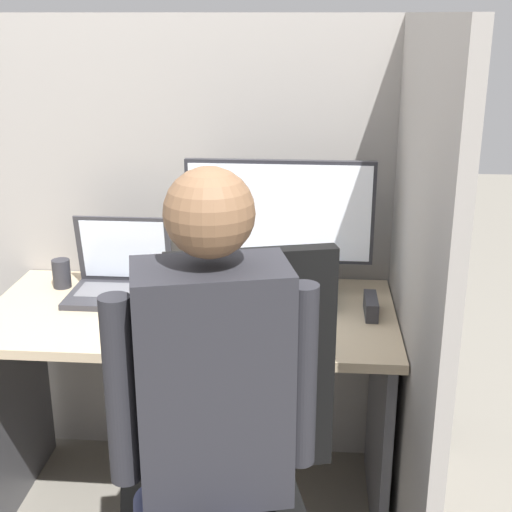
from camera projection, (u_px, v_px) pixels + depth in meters
name	position (u px, v px, depth m)	size (l,w,h in m)	color
cubicle_panel_back	(206.00, 250.00, 2.63)	(1.83, 0.05, 1.66)	gray
cubicle_panel_right	(409.00, 299.00, 2.17)	(0.04, 1.30, 1.66)	gray
desk	(192.00, 363.00, 2.38)	(1.33, 0.66, 0.74)	tan
paper_box	(279.00, 288.00, 2.41)	(0.35, 0.24, 0.07)	#236BAD
monitor	(279.00, 217.00, 2.33)	(0.62, 0.18, 0.40)	#232328
laptop	(120.00, 281.00, 2.43)	(0.33, 0.25, 0.26)	#2D2D33
mouse	(196.00, 316.00, 2.23)	(0.06, 0.04, 0.04)	gray
stapler	(371.00, 306.00, 2.28)	(0.04, 0.14, 0.06)	#2D2D33
carrot_toy	(170.00, 329.00, 2.13)	(0.05, 0.15, 0.05)	orange
office_chair	(232.00, 472.00, 1.80)	(0.56, 0.61, 1.10)	black
person	(206.00, 424.00, 1.58)	(0.47, 0.45, 1.36)	#282D4C
pen_cup	(62.00, 274.00, 2.50)	(0.06, 0.06, 0.10)	#28282D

